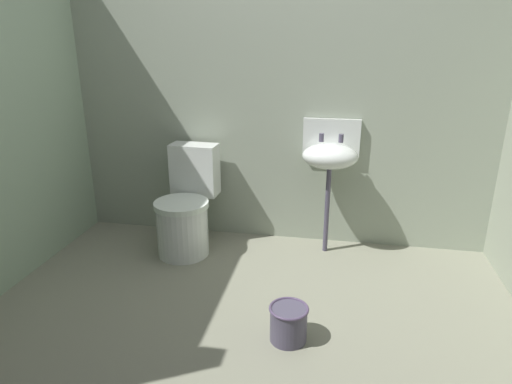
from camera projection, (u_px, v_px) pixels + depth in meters
The scene contains 5 objects.
ground_plane at pixel (246, 330), 2.59m from camera, with size 3.60×2.82×0.08m, color gray.
wall_back at pixel (279, 98), 3.37m from camera, with size 3.60×0.10×2.24m, color #96A08D.
toilet_near_wall at pixel (186, 210), 3.37m from camera, with size 0.42×0.61×0.78m.
sink at pixel (330, 155), 3.22m from camera, with size 0.42×0.35×0.99m.
bucket at pixel (289, 323), 2.41m from camera, with size 0.22×0.22×0.20m.
Camera 1 is at (0.45, -2.13, 1.57)m, focal length 31.37 mm.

